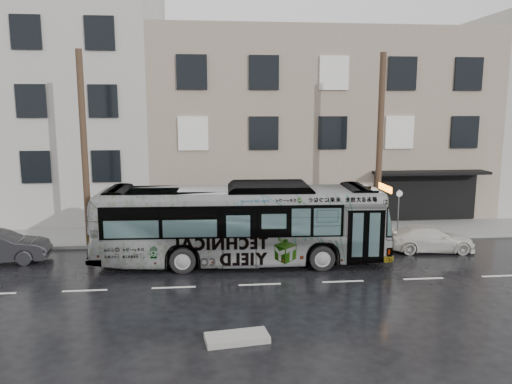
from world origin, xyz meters
TOP-DOWN VIEW (x-y plane):
  - ground at (0.00, 0.00)m, footprint 120.00×120.00m
  - sidewalk at (0.00, 4.90)m, footprint 90.00×3.60m
  - building_taupe at (5.00, 12.70)m, footprint 20.00×12.00m
  - utility_pole_front at (6.50, 3.30)m, footprint 0.30×0.30m
  - utility_pole_rear at (-7.50, 3.30)m, footprint 0.30×0.30m
  - sign_post at (7.60, 3.30)m, footprint 0.06×0.06m
  - bus at (-0.50, 0.25)m, footprint 12.42×3.39m
  - white_sedan at (8.31, 1.15)m, footprint 4.16×2.03m
  - slush_pile at (-1.14, -6.99)m, footprint 1.89×1.04m

SIDE VIEW (x-z plane):
  - ground at x=0.00m, z-range 0.00..0.00m
  - sidewalk at x=0.00m, z-range 0.00..0.15m
  - slush_pile at x=-1.14m, z-range 0.00..0.18m
  - white_sedan at x=8.31m, z-range 0.00..1.17m
  - sign_post at x=7.60m, z-range 0.15..2.55m
  - bus at x=-0.50m, z-range 0.00..3.43m
  - utility_pole_front at x=6.50m, z-range 0.15..9.15m
  - utility_pole_rear at x=-7.50m, z-range 0.15..9.15m
  - building_taupe at x=5.00m, z-range 0.00..11.00m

